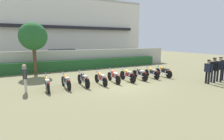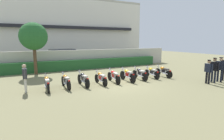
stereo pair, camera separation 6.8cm
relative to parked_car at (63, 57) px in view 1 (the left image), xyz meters
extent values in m
plane|color=olive|center=(1.16, -10.73, -0.94)|extent=(60.00, 60.00, 0.00)
cube|color=silver|center=(1.16, 5.82, 3.15)|extent=(22.64, 6.00, 8.17)
cube|color=black|center=(1.16, 2.57, 3.55)|extent=(19.02, 0.50, 0.36)
cube|color=#B2AD9E|center=(1.16, 5.82, 7.38)|extent=(22.64, 6.00, 0.30)
cube|color=#BCB7A8|center=(1.16, -2.82, 0.01)|extent=(21.51, 0.30, 1.89)
cube|color=#235628|center=(1.16, -3.52, -0.45)|extent=(17.21, 0.70, 0.97)
cube|color=silver|center=(0.05, 0.00, -0.20)|extent=(4.52, 1.90, 1.00)
cube|color=#2D333D|center=(-0.15, 0.00, 0.63)|extent=(2.72, 1.73, 0.65)
cylinder|color=black|center=(1.62, 0.94, -0.60)|extent=(0.68, 0.23, 0.68)
cylinder|color=black|center=(1.64, -0.91, -0.60)|extent=(0.68, 0.23, 0.68)
cylinder|color=black|center=(-1.53, 0.91, -0.60)|extent=(0.68, 0.23, 0.68)
cylinder|color=black|center=(-1.51, -0.94, -0.60)|extent=(0.68, 0.23, 0.68)
cylinder|color=#4C3823|center=(-3.34, -4.41, 0.26)|extent=(0.27, 0.27, 2.40)
sphere|color=#235B28|center=(-3.34, -4.41, 2.25)|extent=(2.26, 2.26, 2.26)
cylinder|color=black|center=(-3.17, -9.41, -0.64)|extent=(0.11, 0.59, 0.58)
cylinder|color=black|center=(-3.21, -10.68, -0.64)|extent=(0.11, 0.59, 0.58)
cube|color=silver|center=(-3.19, -10.10, -0.49)|extent=(0.22, 0.61, 0.22)
ellipsoid|color=orange|center=(-3.18, -9.93, -0.26)|extent=(0.24, 0.45, 0.22)
cube|color=beige|center=(-3.20, -10.33, -0.28)|extent=(0.22, 0.53, 0.10)
cube|color=red|center=(-3.22, -10.78, -0.36)|extent=(0.10, 0.08, 0.08)
cylinder|color=silver|center=(-3.17, -9.50, -0.32)|extent=(0.06, 0.23, 0.65)
cylinder|color=black|center=(-3.17, -9.59, 0.00)|extent=(0.60, 0.06, 0.04)
sphere|color=silver|center=(-3.16, -9.39, -0.14)|extent=(0.14, 0.14, 0.14)
cylinder|color=silver|center=(-3.32, -10.34, -0.62)|extent=(0.09, 0.55, 0.07)
cube|color=black|center=(-3.19, -10.15, -0.44)|extent=(0.25, 0.37, 0.20)
cylinder|color=black|center=(-2.12, -9.36, -0.63)|extent=(0.11, 0.61, 0.60)
cylinder|color=black|center=(-2.08, -10.65, -0.63)|extent=(0.11, 0.61, 0.60)
cube|color=silver|center=(-2.10, -10.05, -0.48)|extent=(0.22, 0.61, 0.22)
ellipsoid|color=orange|center=(-2.10, -9.88, -0.25)|extent=(0.23, 0.45, 0.22)
cube|color=#B2ADA3|center=(-2.09, -10.28, -0.27)|extent=(0.22, 0.53, 0.10)
cube|color=red|center=(-2.08, -10.75, -0.35)|extent=(0.10, 0.08, 0.08)
cylinder|color=silver|center=(-2.12, -9.45, -0.31)|extent=(0.06, 0.23, 0.65)
cylinder|color=black|center=(-2.11, -9.54, 0.01)|extent=(0.60, 0.05, 0.04)
sphere|color=silver|center=(-2.12, -9.34, -0.13)|extent=(0.14, 0.14, 0.14)
cylinder|color=silver|center=(-2.21, -10.31, -0.61)|extent=(0.09, 0.55, 0.07)
cube|color=black|center=(-2.10, -10.10, -0.43)|extent=(0.25, 0.37, 0.20)
cylinder|color=black|center=(-1.03, -9.35, -0.62)|extent=(0.11, 0.63, 0.63)
cylinder|color=black|center=(-0.98, -10.70, -0.62)|extent=(0.11, 0.63, 0.63)
cube|color=silver|center=(-1.00, -10.07, -0.47)|extent=(0.22, 0.61, 0.22)
ellipsoid|color=black|center=(-1.01, -9.90, -0.24)|extent=(0.24, 0.45, 0.22)
cube|color=#B2ADA3|center=(-0.99, -10.30, -0.26)|extent=(0.22, 0.53, 0.10)
cube|color=red|center=(-0.98, -10.80, -0.34)|extent=(0.10, 0.08, 0.08)
cylinder|color=silver|center=(-1.03, -9.44, -0.30)|extent=(0.06, 0.23, 0.65)
cylinder|color=black|center=(-1.02, -9.53, 0.02)|extent=(0.60, 0.06, 0.04)
sphere|color=silver|center=(-1.03, -9.33, -0.12)|extent=(0.14, 0.14, 0.14)
cylinder|color=silver|center=(-1.11, -10.33, -0.60)|extent=(0.09, 0.55, 0.07)
cube|color=black|center=(-1.00, -10.12, -0.42)|extent=(0.25, 0.37, 0.20)
cylinder|color=black|center=(0.13, -9.53, -0.65)|extent=(0.10, 0.57, 0.57)
cylinder|color=black|center=(0.14, -10.80, -0.65)|extent=(0.10, 0.57, 0.57)
cube|color=silver|center=(0.14, -10.21, -0.50)|extent=(0.21, 0.60, 0.22)
ellipsoid|color=orange|center=(0.13, -10.04, -0.27)|extent=(0.23, 0.44, 0.22)
cube|color=beige|center=(0.14, -10.44, -0.29)|extent=(0.21, 0.52, 0.10)
cube|color=red|center=(0.14, -10.90, -0.37)|extent=(0.10, 0.08, 0.08)
cylinder|color=silver|center=(0.13, -9.62, -0.33)|extent=(0.05, 0.23, 0.65)
cylinder|color=black|center=(0.13, -9.71, -0.01)|extent=(0.60, 0.04, 0.04)
sphere|color=silver|center=(0.13, -9.51, -0.15)|extent=(0.14, 0.14, 0.14)
cylinder|color=silver|center=(0.02, -10.46, -0.63)|extent=(0.08, 0.55, 0.07)
cube|color=#A51414|center=(0.14, -10.26, -0.45)|extent=(0.24, 0.36, 0.20)
cylinder|color=black|center=(1.19, -9.38, -0.63)|extent=(0.12, 0.62, 0.61)
cylinder|color=black|center=(1.13, -10.70, -0.63)|extent=(0.12, 0.62, 0.61)
cube|color=silver|center=(1.16, -10.09, -0.48)|extent=(0.23, 0.61, 0.22)
ellipsoid|color=red|center=(1.17, -9.92, -0.25)|extent=(0.24, 0.45, 0.22)
cube|color=beige|center=(1.15, -10.32, -0.27)|extent=(0.22, 0.53, 0.10)
cube|color=red|center=(1.12, -10.80, -0.35)|extent=(0.10, 0.08, 0.08)
cylinder|color=silver|center=(1.19, -9.47, -0.31)|extent=(0.06, 0.23, 0.65)
cylinder|color=black|center=(1.18, -9.56, 0.01)|extent=(0.60, 0.06, 0.04)
sphere|color=silver|center=(1.19, -9.36, -0.13)|extent=(0.14, 0.14, 0.14)
cylinder|color=silver|center=(1.03, -10.33, -0.61)|extent=(0.10, 0.55, 0.07)
cube|color=#A51414|center=(1.16, -10.14, -0.43)|extent=(0.26, 0.37, 0.20)
cylinder|color=black|center=(2.18, -9.53, -0.62)|extent=(0.10, 0.64, 0.64)
cylinder|color=black|center=(2.19, -10.83, -0.62)|extent=(0.10, 0.64, 0.64)
cube|color=silver|center=(2.19, -10.23, -0.47)|extent=(0.21, 0.60, 0.22)
ellipsoid|color=yellow|center=(2.19, -10.06, -0.24)|extent=(0.22, 0.44, 0.22)
cube|color=#B2ADA3|center=(2.19, -10.46, -0.26)|extent=(0.21, 0.52, 0.10)
cube|color=red|center=(2.19, -10.93, -0.34)|extent=(0.10, 0.08, 0.08)
cylinder|color=silver|center=(2.18, -9.62, -0.30)|extent=(0.05, 0.23, 0.65)
cylinder|color=black|center=(2.18, -9.71, 0.02)|extent=(0.60, 0.04, 0.04)
sphere|color=silver|center=(2.18, -9.51, -0.12)|extent=(0.14, 0.14, 0.14)
cylinder|color=silver|center=(2.07, -10.48, -0.60)|extent=(0.08, 0.55, 0.07)
cube|color=#A51414|center=(2.19, -10.28, -0.42)|extent=(0.24, 0.36, 0.20)
cylinder|color=black|center=(3.27, -9.52, -0.63)|extent=(0.09, 0.62, 0.62)
cylinder|color=black|center=(3.27, -10.75, -0.63)|extent=(0.09, 0.62, 0.62)
cube|color=silver|center=(3.27, -10.19, -0.48)|extent=(0.20, 0.60, 0.22)
ellipsoid|color=black|center=(3.27, -10.02, -0.25)|extent=(0.22, 0.44, 0.22)
cube|color=beige|center=(3.27, -10.42, -0.27)|extent=(0.20, 0.52, 0.10)
cube|color=red|center=(3.27, -10.85, -0.35)|extent=(0.10, 0.08, 0.08)
cylinder|color=silver|center=(3.27, -9.61, -0.31)|extent=(0.05, 0.23, 0.65)
cylinder|color=black|center=(3.27, -9.70, 0.01)|extent=(0.60, 0.04, 0.04)
sphere|color=silver|center=(3.27, -9.50, -0.13)|extent=(0.14, 0.14, 0.14)
cylinder|color=silver|center=(3.15, -10.44, -0.61)|extent=(0.07, 0.55, 0.07)
cube|color=black|center=(3.27, -10.24, -0.43)|extent=(0.24, 0.36, 0.20)
cylinder|color=black|center=(4.46, -9.48, -0.65)|extent=(0.11, 0.58, 0.57)
cylinder|color=black|center=(4.41, -10.69, -0.65)|extent=(0.11, 0.58, 0.57)
cube|color=silver|center=(4.43, -10.13, -0.50)|extent=(0.22, 0.61, 0.22)
ellipsoid|color=yellow|center=(4.44, -9.96, -0.27)|extent=(0.24, 0.45, 0.22)
cube|color=#B2ADA3|center=(4.42, -10.36, -0.29)|extent=(0.22, 0.53, 0.10)
cube|color=red|center=(4.41, -10.79, -0.37)|extent=(0.10, 0.08, 0.08)
cylinder|color=silver|center=(4.46, -9.57, -0.33)|extent=(0.06, 0.23, 0.65)
cylinder|color=black|center=(4.45, -9.66, -0.01)|extent=(0.60, 0.06, 0.04)
sphere|color=silver|center=(4.46, -9.46, -0.15)|extent=(0.14, 0.14, 0.14)
cylinder|color=silver|center=(4.30, -10.38, -0.63)|extent=(0.09, 0.55, 0.07)
cube|color=black|center=(4.43, -10.18, -0.45)|extent=(0.25, 0.37, 0.20)
cylinder|color=black|center=(5.53, -9.53, -0.64)|extent=(0.10, 0.60, 0.60)
cylinder|color=black|center=(5.54, -10.79, -0.64)|extent=(0.10, 0.60, 0.60)
cube|color=silver|center=(5.54, -10.21, -0.49)|extent=(0.21, 0.60, 0.22)
ellipsoid|color=orange|center=(5.54, -10.04, -0.26)|extent=(0.22, 0.44, 0.22)
cube|color=#4C4742|center=(5.54, -10.44, -0.28)|extent=(0.21, 0.52, 0.10)
cube|color=red|center=(5.55, -10.89, -0.36)|extent=(0.10, 0.08, 0.08)
cylinder|color=silver|center=(5.53, -9.62, -0.32)|extent=(0.05, 0.23, 0.65)
cylinder|color=black|center=(5.53, -9.71, 0.00)|extent=(0.60, 0.04, 0.04)
sphere|color=silver|center=(5.53, -9.51, -0.14)|extent=(0.14, 0.14, 0.14)
cylinder|color=silver|center=(5.42, -10.46, -0.62)|extent=(0.08, 0.55, 0.07)
cube|color=black|center=(5.54, -10.26, -0.44)|extent=(0.24, 0.36, 0.20)
cylinder|color=beige|center=(-4.30, -9.77, -0.55)|extent=(0.13, 0.13, 0.78)
cylinder|color=beige|center=(-4.30, -9.98, -0.55)|extent=(0.13, 0.13, 0.78)
cube|color=#38383D|center=(-4.30, -9.88, 0.12)|extent=(0.22, 0.46, 0.55)
cylinder|color=#38383D|center=(-4.30, -9.60, 0.13)|extent=(0.09, 0.09, 0.53)
cylinder|color=#38383D|center=(-4.30, -10.15, 0.13)|extent=(0.09, 0.09, 0.53)
sphere|color=tan|center=(-4.30, -9.88, 0.53)|extent=(0.21, 0.21, 0.21)
cylinder|color=black|center=(6.50, -13.37, -0.54)|extent=(0.13, 0.13, 0.79)
cylinder|color=black|center=(6.53, -13.17, -0.54)|extent=(0.13, 0.13, 0.79)
cube|color=black|center=(6.52, -13.27, 0.13)|extent=(0.28, 0.49, 0.56)
cylinder|color=black|center=(6.48, -13.54, 0.14)|extent=(0.09, 0.09, 0.53)
cylinder|color=black|center=(6.56, -12.99, 0.14)|extent=(0.09, 0.09, 0.53)
sphere|color=#9E7556|center=(6.52, -13.27, 0.54)|extent=(0.21, 0.21, 0.21)
cylinder|color=black|center=(6.52, -13.27, 0.65)|extent=(0.22, 0.22, 0.04)
cylinder|color=black|center=(7.13, -13.36, -0.52)|extent=(0.13, 0.13, 0.84)
cylinder|color=black|center=(7.15, -13.14, -0.52)|extent=(0.13, 0.13, 0.84)
cube|color=black|center=(7.14, -13.25, 0.20)|extent=(0.25, 0.50, 0.59)
cylinder|color=black|center=(7.12, -13.54, 0.21)|extent=(0.09, 0.09, 0.56)
cylinder|color=black|center=(7.16, -12.95, 0.21)|extent=(0.09, 0.09, 0.56)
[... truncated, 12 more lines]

